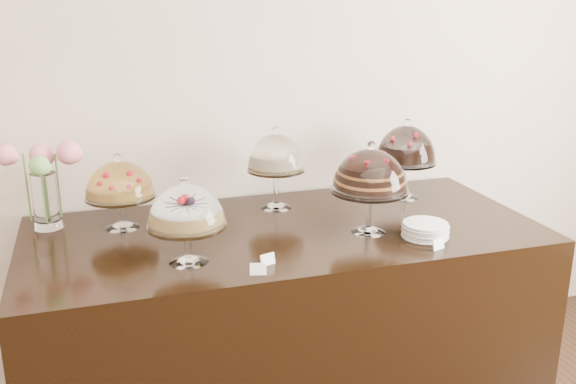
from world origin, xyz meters
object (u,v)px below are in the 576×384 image
object	(u,v)px
display_counter	(285,321)
cake_stand_fruit_tart	(119,183)
flower_vase	(44,177)
cake_stand_dark_choco	(406,148)
cake_stand_choco_layer	(370,174)
cake_stand_sugar_sponge	(186,210)
plate_stack	(425,230)
cake_stand_cheesecake	(276,156)

from	to	relation	value
display_counter	cake_stand_fruit_tart	xyz separation A→B (m)	(-0.67, 0.22, 0.65)
cake_stand_fruit_tart	flower_vase	world-z (taller)	flower_vase
display_counter	cake_stand_dark_choco	size ratio (longest dim) A/B	5.54
display_counter	cake_stand_choco_layer	xyz separation A→B (m)	(0.33, -0.15, 0.71)
display_counter	cake_stand_fruit_tart	size ratio (longest dim) A/B	6.65
display_counter	cake_stand_sugar_sponge	xyz separation A→B (m)	(-0.45, -0.24, 0.66)
plate_stack	display_counter	bearing A→B (deg)	152.76
cake_stand_choco_layer	plate_stack	distance (m)	0.33
display_counter	cake_stand_dark_choco	distance (m)	1.02
cake_stand_sugar_sponge	plate_stack	size ratio (longest dim) A/B	1.78
display_counter	cake_stand_choco_layer	size ratio (longest dim) A/B	5.55
cake_stand_dark_choco	cake_stand_cheesecake	bearing A→B (deg)	176.82
cake_stand_sugar_sponge	cake_stand_dark_choco	size ratio (longest dim) A/B	0.85
cake_stand_cheesecake	plate_stack	bearing A→B (deg)	-48.82
cake_stand_sugar_sponge	cake_stand_choco_layer	xyz separation A→B (m)	(0.78, 0.09, 0.05)
cake_stand_cheesecake	cake_stand_fruit_tart	bearing A→B (deg)	-175.18
cake_stand_sugar_sponge	plate_stack	bearing A→B (deg)	-2.01
cake_stand_fruit_tart	flower_vase	xyz separation A→B (m)	(-0.30, 0.10, 0.03)
cake_stand_dark_choco	plate_stack	xyz separation A→B (m)	(-0.17, -0.52, -0.22)
cake_stand_sugar_sponge	plate_stack	distance (m)	1.00
cake_stand_fruit_tart	plate_stack	world-z (taller)	cake_stand_fruit_tart
cake_stand_dark_choco	plate_stack	bearing A→B (deg)	-107.66
flower_vase	plate_stack	size ratio (longest dim) A/B	2.01
cake_stand_dark_choco	cake_stand_sugar_sponge	bearing A→B (deg)	-157.13
plate_stack	cake_stand_sugar_sponge	bearing A→B (deg)	177.99
cake_stand_fruit_tart	cake_stand_choco_layer	bearing A→B (deg)	-20.23
display_counter	cake_stand_choco_layer	bearing A→B (deg)	-23.89
plate_stack	cake_stand_cheesecake	bearing A→B (deg)	131.18
cake_stand_choco_layer	flower_vase	size ratio (longest dim) A/B	1.04
cake_stand_sugar_sponge	flower_vase	bearing A→B (deg)	132.98
cake_stand_dark_choco	plate_stack	world-z (taller)	cake_stand_dark_choco
cake_stand_cheesecake	flower_vase	world-z (taller)	cake_stand_cheesecake
cake_stand_fruit_tart	plate_stack	distance (m)	1.31
display_counter	plate_stack	bearing A→B (deg)	-27.24
cake_stand_sugar_sponge	display_counter	bearing A→B (deg)	27.76
cake_stand_choco_layer	cake_stand_cheesecake	bearing A→B (deg)	123.55
display_counter	cake_stand_cheesecake	bearing A→B (deg)	81.03
cake_stand_dark_choco	flower_vase	size ratio (longest dim) A/B	1.04
cake_stand_sugar_sponge	cake_stand_cheesecake	bearing A→B (deg)	46.29
flower_vase	cake_stand_sugar_sponge	bearing A→B (deg)	-47.02
display_counter	flower_vase	bearing A→B (deg)	161.85
flower_vase	plate_stack	bearing A→B (deg)	-21.50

